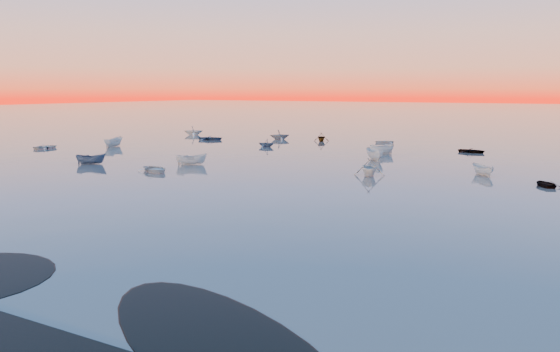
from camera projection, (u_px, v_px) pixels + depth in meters
The scene contains 4 objects.
ground at pixel (448, 136), 114.05m from camera, with size 600.00×600.00×0.00m, color #6C605A.
moored_fleet at pixel (372, 161), 73.46m from camera, with size 124.00×58.00×1.20m, color silver, non-canonical shape.
boat_near_left at pixel (155, 172), 63.88m from camera, with size 4.43×1.85×1.11m, color silver.
boat_near_center at pixel (192, 165), 70.18m from camera, with size 4.03×1.70×1.39m, color silver.
Camera 1 is at (24.54, -16.71, 9.53)m, focal length 35.00 mm.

